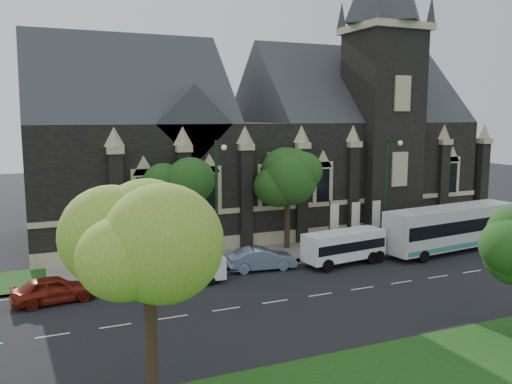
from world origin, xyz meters
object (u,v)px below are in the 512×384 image
banner_flag_left (333,220)px  box_trailer (207,268)px  banner_flag_center (354,218)px  sedan (261,259)px  street_lamp_near (387,187)px  tour_coach (451,227)px  banner_flag_right (374,217)px  shuttle_bus (344,245)px  car_far_red (54,289)px  tree_park_near (153,240)px  tree_walk_left (178,184)px  tree_walk_right (289,177)px  street_lamp_mid (218,198)px

banner_flag_left → box_trailer: bearing=-161.3°
banner_flag_center → sedan: size_ratio=0.84×
street_lamp_near → banner_flag_left: size_ratio=2.25×
tour_coach → banner_flag_right: bearing=129.2°
shuttle_bus → sedan: (-6.04, 1.08, -0.62)m
car_far_red → box_trailer: bearing=-95.6°
tree_park_near → banner_flag_left: (18.06, 17.77, -4.03)m
tour_coach → car_far_red: tour_coach is taller
banner_flag_center → shuttle_bus: (-3.43, -3.97, -0.98)m
sedan → tree_park_near: bearing=150.3°
street_lamp_near → box_trailer: size_ratio=2.86×
tree_park_near → tree_walk_left: bearing=72.9°
banner_flag_right → tree_walk_right: bearing=166.4°
tree_park_near → street_lamp_near: (21.77, 15.86, -1.30)m
banner_flag_left → shuttle_bus: size_ratio=0.62×
tree_park_near → sedan: bearing=54.6°
banner_flag_right → sedan: banner_flag_right is taller
street_lamp_mid → tour_coach: size_ratio=0.73×
banner_flag_left → box_trailer: banner_flag_left is taller
banner_flag_left → car_far_red: 21.46m
banner_flag_center → box_trailer: banner_flag_center is taller
banner_flag_left → car_far_red: size_ratio=0.87×
tree_walk_left → shuttle_bus: tree_walk_left is taller
banner_flag_right → tour_coach: size_ratio=0.32×
banner_flag_center → street_lamp_near: bearing=-48.1°
tree_walk_right → box_trailer: tree_walk_right is taller
street_lamp_near → banner_flag_left: (-3.71, 1.91, -2.73)m
banner_flag_left → tour_coach: banner_flag_left is taller
tree_walk_left → sedan: (4.61, -4.59, -4.95)m
tree_park_near → tree_walk_left: tree_park_near is taller
banner_flag_center → tour_coach: 7.55m
banner_flag_left → street_lamp_near: bearing=-27.2°
street_lamp_near → sedan: bearing=-175.0°
tour_coach → car_far_red: size_ratio=2.68×
box_trailer → street_lamp_near: bearing=11.1°
banner_flag_right → banner_flag_left: bearing=180.0°
banner_flag_right → car_far_red: 25.39m
street_lamp_near → box_trailer: (-15.46, -2.06, -4.17)m
street_lamp_near → sedan: size_ratio=1.88×
tree_park_near → box_trailer: (6.31, 13.80, -5.48)m
shuttle_bus → sedan: bearing=162.9°
tree_park_near → street_lamp_near: street_lamp_near is taller
street_lamp_near → banner_flag_right: street_lamp_near is taller
box_trailer → sedan: bearing=17.7°
shuttle_bus → banner_flag_right: bearing=29.2°
banner_flag_left → tree_walk_right: bearing=150.9°
tree_walk_right → sedan: tree_walk_right is taller
banner_flag_center → car_far_red: (-23.00, -4.11, -1.60)m
street_lamp_near → banner_flag_right: size_ratio=2.25×
tour_coach → street_lamp_mid: bearing=166.6°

